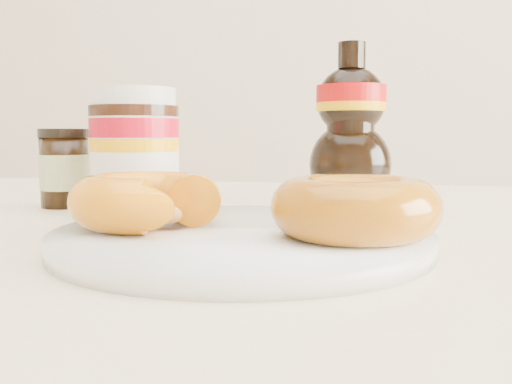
% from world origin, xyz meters
% --- Properties ---
extents(dining_table, '(1.40, 0.90, 0.75)m').
position_xyz_m(dining_table, '(0.00, 0.10, 0.67)').
color(dining_table, beige).
rests_on(dining_table, ground).
extents(plate, '(0.27, 0.27, 0.01)m').
position_xyz_m(plate, '(0.08, 0.01, 0.76)').
color(plate, white).
rests_on(plate, dining_table).
extents(donut_bitten, '(0.13, 0.13, 0.04)m').
position_xyz_m(donut_bitten, '(0.00, 0.00, 0.78)').
color(donut_bitten, orange).
rests_on(donut_bitten, plate).
extents(donut_whole, '(0.12, 0.12, 0.04)m').
position_xyz_m(donut_whole, '(0.16, -0.01, 0.78)').
color(donut_whole, '#9E5E0A').
rests_on(donut_whole, plate).
extents(nutella_jar, '(0.09, 0.09, 0.13)m').
position_xyz_m(nutella_jar, '(-0.07, 0.16, 0.82)').
color(nutella_jar, white).
rests_on(nutella_jar, dining_table).
extents(syrup_bottle, '(0.11, 0.10, 0.19)m').
position_xyz_m(syrup_bottle, '(0.14, 0.29, 0.84)').
color(syrup_bottle, black).
rests_on(syrup_bottle, dining_table).
extents(dark_jar, '(0.05, 0.05, 0.09)m').
position_xyz_m(dark_jar, '(-0.17, 0.19, 0.79)').
color(dark_jar, black).
rests_on(dark_jar, dining_table).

